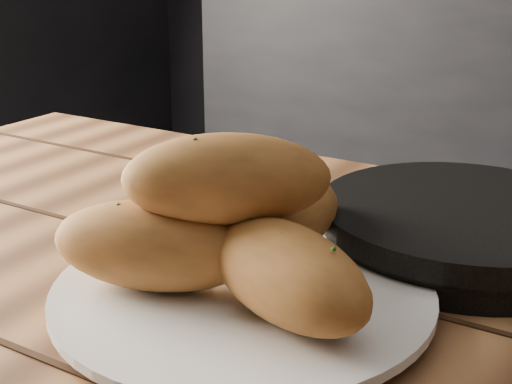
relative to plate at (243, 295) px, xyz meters
name	(u,v)px	position (x,y,z in m)	size (l,w,h in m)	color
plate	(243,295)	(0.00, 0.00, 0.00)	(0.30, 0.30, 0.02)	white
bread_rolls	(234,229)	(-0.01, 0.00, 0.06)	(0.29, 0.24, 0.12)	#B76E33
skillet	(466,227)	(0.12, 0.20, 0.01)	(0.40, 0.27, 0.05)	black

